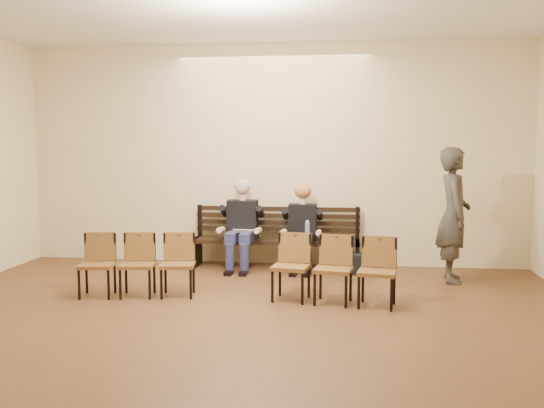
{
  "coord_description": "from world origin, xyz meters",
  "views": [
    {
      "loc": [
        1.23,
        -4.6,
        1.98
      ],
      "look_at": [
        0.11,
        4.05,
        1.06
      ],
      "focal_mm": 40.0,
      "sensor_mm": 36.0,
      "label": 1
    }
  ],
  "objects": [
    {
      "name": "ground",
      "position": [
        0.0,
        0.0,
        0.0
      ],
      "size": [
        10.0,
        10.0,
        0.0
      ],
      "primitive_type": "plane",
      "color": "brown",
      "rests_on": "ground"
    },
    {
      "name": "room_walls",
      "position": [
        0.0,
        0.79,
        2.54
      ],
      "size": [
        8.02,
        10.01,
        3.51
      ],
      "color": "beige",
      "rests_on": "ground"
    },
    {
      "name": "bench",
      "position": [
        0.09,
        4.65,
        0.23
      ],
      "size": [
        2.6,
        0.9,
        0.45
      ],
      "primitive_type": "cube",
      "color": "black",
      "rests_on": "ground"
    },
    {
      "name": "seated_man",
      "position": [
        -0.43,
        4.53,
        0.69
      ],
      "size": [
        0.57,
        0.79,
        1.37
      ],
      "primitive_type": null,
      "color": "black",
      "rests_on": "ground"
    },
    {
      "name": "seated_woman",
      "position": [
        0.51,
        4.53,
        0.61
      ],
      "size": [
        0.53,
        0.73,
        1.22
      ],
      "primitive_type": null,
      "color": "black",
      "rests_on": "ground"
    },
    {
      "name": "laptop",
      "position": [
        -0.4,
        4.39,
        0.56
      ],
      "size": [
        0.33,
        0.27,
        0.23
      ],
      "primitive_type": "cube",
      "rotation": [
        0.0,
        0.0,
        -0.07
      ],
      "color": "#B3B3B8",
      "rests_on": "bench"
    },
    {
      "name": "water_bottle",
      "position": [
        0.61,
        4.23,
        0.57
      ],
      "size": [
        0.07,
        0.07,
        0.23
      ],
      "primitive_type": "cylinder",
      "rotation": [
        0.0,
        0.0,
        0.03
      ],
      "color": "silver",
      "rests_on": "bench"
    },
    {
      "name": "bag",
      "position": [
        1.37,
        4.35,
        0.15
      ],
      "size": [
        0.49,
        0.43,
        0.3
      ],
      "primitive_type": "cube",
      "rotation": [
        0.0,
        0.0,
        -0.43
      ],
      "color": "black",
      "rests_on": "ground"
    },
    {
      "name": "passerby",
      "position": [
        2.67,
        4.05,
        1.09
      ],
      "size": [
        0.54,
        0.8,
        2.18
      ],
      "primitive_type": "imported",
      "rotation": [
        0.0,
        0.0,
        1.55
      ],
      "color": "#39352F",
      "rests_on": "ground"
    },
    {
      "name": "chair_row_front",
      "position": [
        1.04,
        2.66,
        0.42
      ],
      "size": [
        1.55,
        0.69,
        0.83
      ],
      "primitive_type": "cube",
      "rotation": [
        0.0,
        0.0,
        -0.16
      ],
      "color": "brown",
      "rests_on": "ground"
    },
    {
      "name": "chair_row_back",
      "position": [
        -1.44,
        2.69,
        0.4
      ],
      "size": [
        1.49,
        0.64,
        0.8
      ],
      "primitive_type": "cube",
      "rotation": [
        0.0,
        0.0,
        0.14
      ],
      "color": "brown",
      "rests_on": "ground"
    }
  ]
}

